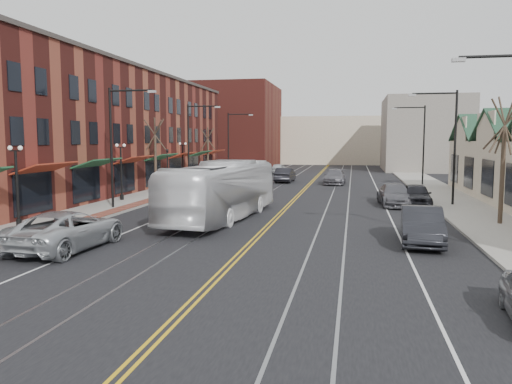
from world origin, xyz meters
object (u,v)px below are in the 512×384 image
at_px(transit_bus, 222,191).
at_px(parked_car_b, 422,226).
at_px(parked_suv, 67,230).
at_px(parked_car_d, 416,195).
at_px(parked_car_c, 395,195).

height_order(transit_bus, parked_car_b, transit_bus).
bearing_deg(parked_car_b, transit_bus, 159.77).
xyz_separation_m(parked_suv, parked_car_b, (15.21, 4.16, -0.01)).
xyz_separation_m(parked_suv, parked_car_d, (16.52, 17.40, -0.04)).
distance_m(transit_bus, parked_car_c, 13.60).
xyz_separation_m(transit_bus, parked_car_b, (10.70, -4.82, -0.89)).
distance_m(transit_bus, parked_suv, 10.09).
relative_size(transit_bus, parked_car_d, 2.61).
distance_m(parked_suv, parked_car_d, 23.99).
relative_size(transit_bus, parked_car_c, 2.34).
distance_m(parked_suv, parked_car_b, 15.77).
height_order(transit_bus, parked_car_d, transit_bus).
xyz_separation_m(parked_car_b, parked_car_c, (-0.15, 13.35, -0.07)).
relative_size(parked_suv, parked_car_c, 1.15).
distance_m(parked_car_c, parked_car_d, 1.46).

